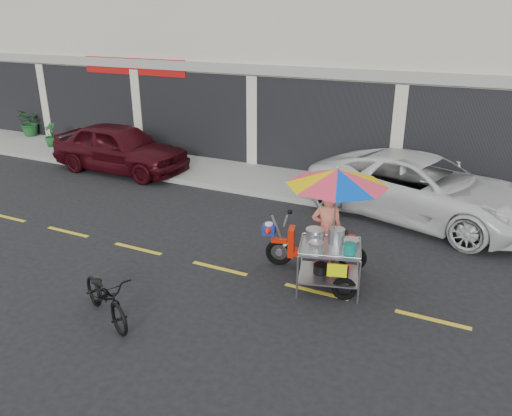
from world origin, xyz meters
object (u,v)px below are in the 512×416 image
at_px(white_pickup, 422,188).
at_px(food_vendor_rig, 331,208).
at_px(near_bicycle, 106,296).
at_px(maroon_sedan, 120,148).

relative_size(white_pickup, food_vendor_rig, 2.09).
distance_m(white_pickup, near_bicycle, 7.74).
xyz_separation_m(maroon_sedan, near_bicycle, (5.29, -6.62, -0.34)).
bearing_deg(food_vendor_rig, near_bicycle, -150.83).
distance_m(maroon_sedan, food_vendor_rig, 8.97).
height_order(near_bicycle, food_vendor_rig, food_vendor_rig).
xyz_separation_m(near_bicycle, food_vendor_rig, (2.80, 2.81, 1.02)).
bearing_deg(food_vendor_rig, white_pickup, 59.28).
relative_size(maroon_sedan, white_pickup, 0.81).
bearing_deg(near_bicycle, food_vendor_rig, -18.84).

